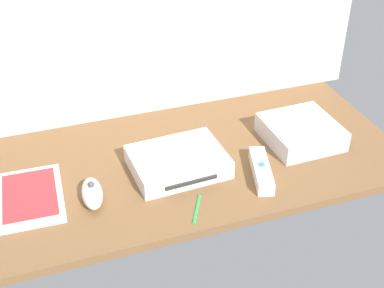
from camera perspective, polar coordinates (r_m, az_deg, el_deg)
ground_plane at (r=126.33cm, az=0.00°, el=-1.87°), size 100.00×48.00×2.00cm
game_console at (r=120.79cm, az=-1.53°, el=-1.93°), size 21.85×17.39×4.40cm
mini_computer at (r=133.17cm, az=11.65°, el=1.33°), size 17.49×17.49×5.30cm
game_case at (r=118.32cm, az=-17.06°, el=-5.49°), size 14.33×19.52×1.56cm
remote_wand at (r=120.28cm, az=7.47°, el=-2.84°), size 7.54×15.22×3.40cm
remote_nunchuk at (r=114.10cm, az=-10.71°, el=-5.23°), size 5.16×10.31×5.10cm
stylus_pen at (r=110.99cm, az=0.51°, el=-6.97°), size 4.76×8.31×0.70cm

